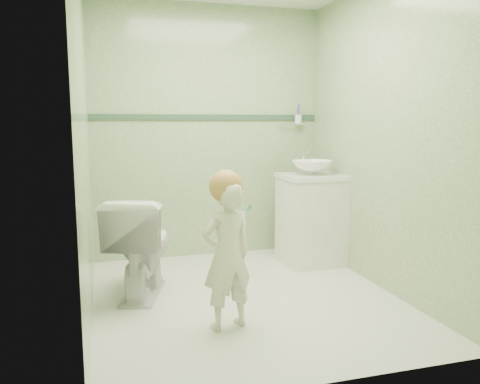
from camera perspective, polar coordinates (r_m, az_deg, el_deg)
name	(u,v)px	position (r m, az deg, el deg)	size (l,w,h in m)	color
ground	(246,298)	(3.67, 0.66, -12.49)	(2.50, 2.50, 0.00)	silver
room_shell	(246,137)	(3.43, 0.70, 6.61)	(2.50, 2.54, 2.40)	#86A776
trim_stripe	(209,117)	(4.62, -3.77, 8.92)	(2.20, 0.02, 0.05)	#2F4E39
vanity	(311,221)	(4.47, 8.45, -3.40)	(0.52, 0.50, 0.80)	silver
counter	(312,177)	(4.41, 8.56, 1.83)	(0.54, 0.52, 0.04)	white
basin	(312,167)	(4.40, 8.59, 2.92)	(0.37, 0.37, 0.13)	white
faucet	(304,157)	(4.56, 7.64, 4.14)	(0.03, 0.13, 0.18)	silver
cup_holder	(298,119)	(4.84, 6.88, 8.64)	(0.26, 0.07, 0.21)	silver
toilet	(141,245)	(3.70, -11.79, -6.26)	(0.43, 0.75, 0.76)	white
toddler	(227,256)	(3.02, -1.56, -7.62)	(0.34, 0.23, 0.94)	#F1E2D0
hair_cap	(226,186)	(2.96, -1.72, 0.67)	(0.21, 0.21, 0.21)	#B88140
teal_toothbrush	(248,208)	(2.89, 0.91, -1.95)	(0.11, 0.14, 0.08)	#108468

